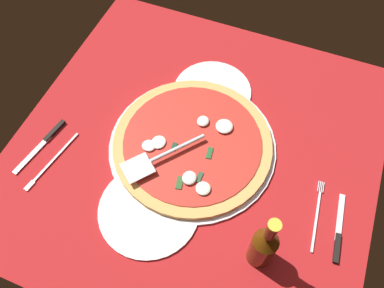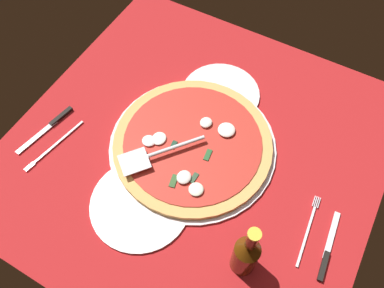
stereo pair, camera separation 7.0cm
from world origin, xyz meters
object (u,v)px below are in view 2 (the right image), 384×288
object	(u,v)px
place_setting_near	(53,136)
pizza_server	(157,153)
dinner_plate_right	(140,204)
place_setting_far	(317,242)
pizza	(192,144)
beer_bottle	(246,254)
dinner_plate_left	(221,94)

from	to	relation	value
place_setting_near	pizza_server	bearing A→B (deg)	114.37
dinner_plate_right	place_setting_far	size ratio (longest dim) A/B	1.30
pizza	pizza_server	bearing A→B (deg)	-36.02
pizza_server	place_setting_near	xyz separation A→B (cm)	(7.41, -29.76, -4.05)
pizza_server	beer_bottle	distance (cm)	34.19
dinner_plate_right	pizza_server	bearing A→B (deg)	-167.88
place_setting_near	beer_bottle	distance (cm)	61.76
pizza_server	place_setting_far	distance (cm)	44.89
pizza_server	beer_bottle	world-z (taller)	beer_bottle
dinner_plate_left	dinner_plate_right	distance (cm)	40.87
dinner_plate_right	place_setting_near	xyz separation A→B (cm)	(-5.18, -32.46, -0.14)
dinner_plate_right	pizza_server	xyz separation A→B (cm)	(-12.60, -2.71, 3.91)
dinner_plate_right	beer_bottle	bearing A→B (deg)	88.24
dinner_plate_left	place_setting_far	bearing A→B (deg)	54.95
dinner_plate_right	pizza	bearing A→B (deg)	171.28
pizza	place_setting_far	world-z (taller)	pizza
dinner_plate_right	place_setting_near	bearing A→B (deg)	-99.07
dinner_plate_right	place_setting_far	world-z (taller)	place_setting_far
dinner_plate_right	place_setting_far	bearing A→B (deg)	106.61
dinner_plate_right	pizza_server	size ratio (longest dim) A/B	1.25
pizza_server	pizza	bearing A→B (deg)	-177.01
pizza	pizza_server	xyz separation A→B (cm)	(8.09, -5.88, 2.47)
pizza	dinner_plate_left	bearing A→B (deg)	-175.69
place_setting_near	beer_bottle	bearing A→B (deg)	94.70
pizza	place_setting_near	bearing A→B (deg)	-66.49
pizza	dinner_plate_right	bearing A→B (deg)	-8.72
pizza	place_setting_near	distance (cm)	38.89
pizza_server	beer_bottle	size ratio (longest dim) A/B	0.92
dinner_plate_right	pizza	distance (cm)	20.98
pizza	place_setting_far	distance (cm)	39.71
pizza_server	place_setting_far	world-z (taller)	pizza_server
dinner_plate_right	dinner_plate_left	bearing A→B (deg)	177.68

